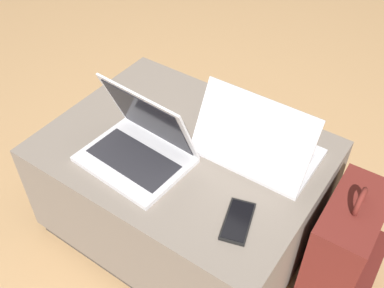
# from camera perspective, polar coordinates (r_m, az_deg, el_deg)

# --- Properties ---
(ground_plane) EXTENTS (14.00, 14.00, 0.00)m
(ground_plane) POSITION_cam_1_polar(r_m,az_deg,el_deg) (1.81, -0.89, -10.30)
(ground_plane) COLOR tan
(ottoman) EXTENTS (0.91, 0.68, 0.43)m
(ottoman) POSITION_cam_1_polar(r_m,az_deg,el_deg) (1.63, -0.97, -5.76)
(ottoman) COLOR #3D3832
(ottoman) RESTS_ON ground_plane
(laptop_near) EXTENTS (0.34, 0.27, 0.25)m
(laptop_near) POSITION_cam_1_polar(r_m,az_deg,el_deg) (1.42, -6.68, -0.14)
(laptop_near) COLOR silver
(laptop_near) RESTS_ON ottoman
(laptop_far) EXTENTS (0.37, 0.25, 0.23)m
(laptop_far) POSITION_cam_1_polar(r_m,az_deg,el_deg) (1.43, 8.19, -0.16)
(laptop_far) COLOR silver
(laptop_far) RESTS_ON ottoman
(cell_phone) EXTENTS (0.11, 0.16, 0.01)m
(cell_phone) POSITION_cam_1_polar(r_m,az_deg,el_deg) (1.28, 5.84, -9.71)
(cell_phone) COLOR black
(cell_phone) RESTS_ON ottoman
(backpack) EXTENTS (0.21, 0.32, 0.49)m
(backpack) POSITION_cam_1_polar(r_m,az_deg,el_deg) (1.57, 18.73, -12.73)
(backpack) COLOR #5B1E19
(backpack) RESTS_ON ground_plane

